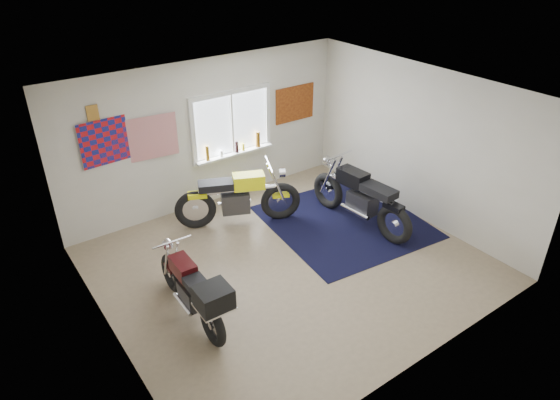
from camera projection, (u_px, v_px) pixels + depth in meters
ground at (290, 264)px, 7.80m from camera, size 5.50×5.50×0.00m
room_shell at (291, 169)px, 7.00m from camera, size 5.50×5.50×5.50m
navy_rug at (345, 222)px, 8.88m from camera, size 2.76×2.84×0.01m
window_assembly at (232, 128)px, 9.13m from camera, size 1.66×0.17×1.26m
oil_bottles at (238, 145)px, 9.29m from camera, size 1.17×0.09×0.30m
flag_display at (93, 113)px, 7.54m from camera, size 1.60×0.10×1.17m
triumph_poster at (295, 104)px, 9.79m from camera, size 0.90×0.03×0.70m
yellow_triumph at (238, 199)px, 8.63m from camera, size 2.07×1.05×1.11m
black_chrome_bike at (360, 199)px, 8.60m from camera, size 0.68×2.22×1.14m
maroon_tourer at (195, 292)px, 6.47m from camera, size 0.56×1.85×0.94m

